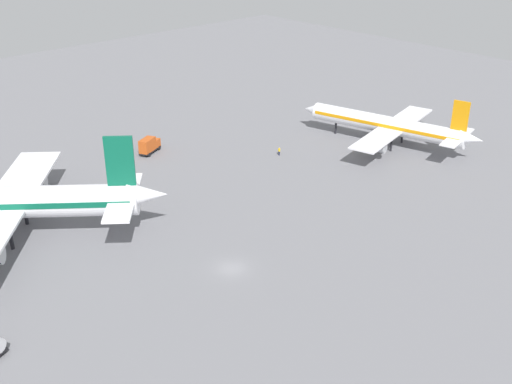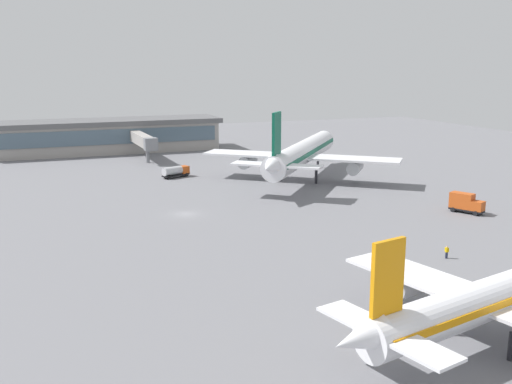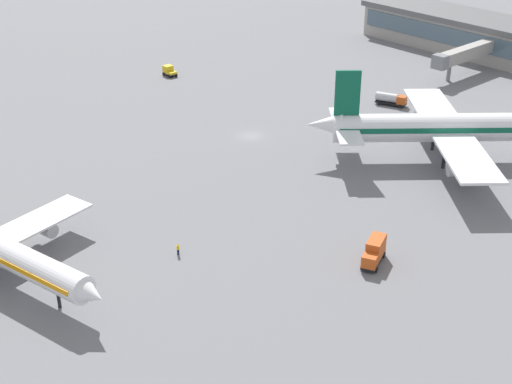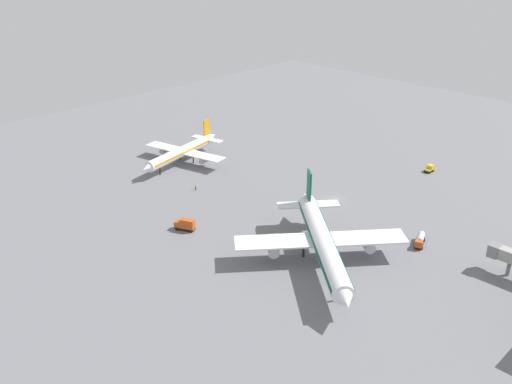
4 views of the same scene
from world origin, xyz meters
TOP-DOWN VIEW (x-y plane):
  - ground at (0.00, 0.00)m, footprint 288.00×288.00m
  - airplane_taxiing at (-14.10, 55.41)m, footprint 38.98×31.74m
  - catering_truck at (-44.10, 16.38)m, footprint 4.13×5.87m
  - ground_crew_worker at (-25.35, 34.81)m, footprint 0.52×0.52m

SIDE VIEW (x-z plane):
  - ground at x=0.00m, z-range 0.00..0.00m
  - ground_crew_worker at x=-25.35m, z-range 0.01..1.68m
  - catering_truck at x=-44.10m, z-range 0.05..3.35m
  - airplane_taxiing at x=-14.10m, z-range -1.63..10.35m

